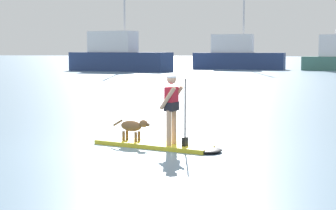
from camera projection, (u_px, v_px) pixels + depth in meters
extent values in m
plane|color=slate|center=(153.00, 147.00, 12.56)|extent=(400.00, 400.00, 0.00)
cube|color=yellow|center=(153.00, 145.00, 12.55)|extent=(2.97, 1.06, 0.10)
ellipsoid|color=black|center=(209.00, 150.00, 11.87)|extent=(0.64, 0.71, 0.10)
cylinder|color=tan|center=(174.00, 126.00, 12.39)|extent=(0.12, 0.12, 0.81)
cylinder|color=tan|center=(169.00, 128.00, 12.16)|extent=(0.12, 0.12, 0.81)
cube|color=black|center=(171.00, 106.00, 12.22)|extent=(0.27, 0.39, 0.20)
cube|color=#B21E2D|center=(172.00, 98.00, 12.21)|extent=(0.24, 0.36, 0.53)
sphere|color=tan|center=(172.00, 79.00, 12.16)|extent=(0.22, 0.22, 0.22)
ellipsoid|color=white|center=(172.00, 77.00, 12.16)|extent=(0.23, 0.23, 0.11)
cylinder|color=tan|center=(175.00, 97.00, 12.37)|extent=(0.43, 0.15, 0.54)
cylinder|color=tan|center=(168.00, 98.00, 12.04)|extent=(0.43, 0.15, 0.54)
cylinder|color=black|center=(185.00, 112.00, 12.07)|extent=(0.04, 0.04, 1.54)
cube|color=black|center=(185.00, 141.00, 12.14)|extent=(0.10, 0.19, 0.20)
ellipsoid|color=brown|center=(131.00, 126.00, 12.80)|extent=(0.60, 0.30, 0.26)
ellipsoid|color=brown|center=(144.00, 124.00, 12.63)|extent=(0.24, 0.19, 0.18)
ellipsoid|color=#503923|center=(148.00, 125.00, 12.58)|extent=(0.13, 0.10, 0.08)
cylinder|color=brown|center=(118.00, 123.00, 12.98)|extent=(0.27, 0.09, 0.18)
cylinder|color=brown|center=(139.00, 136.00, 12.81)|extent=(0.07, 0.07, 0.23)
cylinder|color=brown|center=(136.00, 137.00, 12.68)|extent=(0.07, 0.07, 0.23)
cylinder|color=brown|center=(127.00, 135.00, 12.97)|extent=(0.07, 0.07, 0.23)
cylinder|color=brown|center=(124.00, 136.00, 12.84)|extent=(0.07, 0.07, 0.23)
cube|color=navy|center=(120.00, 62.00, 58.99)|extent=(11.96, 4.34, 2.07)
cube|color=silver|center=(113.00, 42.00, 59.08)|extent=(5.48, 2.89, 2.33)
cylinder|color=silver|center=(124.00, 7.00, 58.18)|extent=(0.20, 0.20, 9.90)
cylinder|color=silver|center=(113.00, 41.00, 59.07)|extent=(4.08, 0.56, 0.14)
cube|color=navy|center=(239.00, 61.00, 64.45)|extent=(11.02, 2.99, 2.00)
cube|color=silver|center=(232.00, 44.00, 64.52)|extent=(4.99, 2.09, 2.21)
cylinder|color=silver|center=(244.00, 9.00, 63.62)|extent=(0.20, 0.20, 10.49)
cylinder|color=silver|center=(232.00, 43.00, 64.51)|extent=(3.82, 0.31, 0.14)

